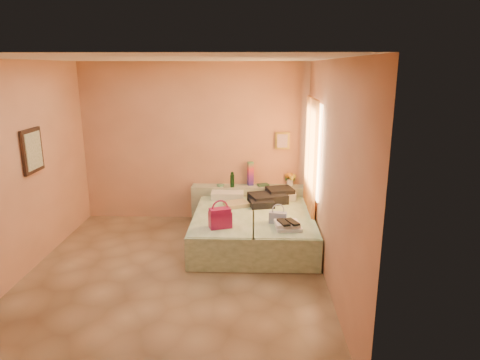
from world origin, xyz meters
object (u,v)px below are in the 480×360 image
at_px(flower_vase, 290,178).
at_px(blue_handbag, 278,218).
at_px(headboard_ledge, 249,203).
at_px(water_bottle, 232,180).
at_px(green_book, 263,185).
at_px(magenta_handbag, 220,218).
at_px(bed_left, 225,228).
at_px(bed_right, 282,229).
at_px(towel_stack, 289,226).

xyz_separation_m(flower_vase, blue_handbag, (-0.30, -1.53, -0.20)).
bearing_deg(headboard_ledge, water_bottle, -166.30).
distance_m(green_book, magenta_handbag, 1.80).
relative_size(green_book, flower_vase, 0.71).
bearing_deg(bed_left, bed_right, -0.01).
xyz_separation_m(water_bottle, green_book, (0.55, 0.10, -0.11)).
bearing_deg(towel_stack, blue_handbag, 120.00).
bearing_deg(towel_stack, bed_right, 93.97).
bearing_deg(green_book, towel_stack, -99.79).
xyz_separation_m(bed_left, flower_vase, (1.10, 1.13, 0.54)).
distance_m(bed_right, flower_vase, 1.27).
relative_size(bed_left, flower_vase, 7.32).
height_order(bed_left, blue_handbag, blue_handbag).
relative_size(magenta_handbag, blue_handbag, 1.21).
bearing_deg(bed_left, water_bottle, 85.61).
bearing_deg(flower_vase, water_bottle, -171.56).
relative_size(bed_right, towel_stack, 5.71).
xyz_separation_m(headboard_ledge, towel_stack, (0.57, -1.69, 0.23)).
distance_m(bed_left, blue_handbag, 0.96).
xyz_separation_m(bed_left, green_book, (0.62, 1.08, 0.42)).
height_order(bed_right, magenta_handbag, magenta_handbag).
height_order(headboard_ledge, bed_left, headboard_ledge).
height_order(headboard_ledge, bed_right, headboard_ledge).
xyz_separation_m(bed_left, bed_right, (0.90, 0.00, 0.00)).
bearing_deg(green_book, magenta_handbag, -131.30).
height_order(headboard_ledge, magenta_handbag, magenta_handbag).
height_order(bed_left, water_bottle, water_bottle).
xyz_separation_m(bed_right, flower_vase, (0.20, 1.13, 0.54)).
xyz_separation_m(bed_left, towel_stack, (0.94, -0.64, 0.30)).
distance_m(bed_left, bed_right, 0.90).
xyz_separation_m(headboard_ledge, green_book, (0.25, 0.03, 0.34)).
relative_size(bed_right, green_book, 10.26).
bearing_deg(flower_vase, magenta_handbag, -122.97).
bearing_deg(bed_right, flower_vase, 79.73).
bearing_deg(towel_stack, magenta_handbag, 177.96).
relative_size(water_bottle, green_book, 1.33).
relative_size(water_bottle, flower_vase, 0.95).
relative_size(flower_vase, magenta_handbag, 0.88).
height_order(bed_right, towel_stack, towel_stack).
bearing_deg(towel_stack, headboard_ledge, 108.65).
xyz_separation_m(headboard_ledge, bed_left, (-0.38, -1.05, -0.08)).
xyz_separation_m(bed_right, towel_stack, (0.04, -0.64, 0.30)).
relative_size(green_book, towel_stack, 0.56).
distance_m(green_book, towel_stack, 1.75).
relative_size(bed_left, bed_right, 1.00).
bearing_deg(green_book, bed_left, -140.38).
bearing_deg(water_bottle, bed_right, -49.81).
bearing_deg(blue_handbag, towel_stack, -49.73).
distance_m(headboard_ledge, bed_left, 1.12).
xyz_separation_m(flower_vase, towel_stack, (-0.16, -1.77, -0.24)).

